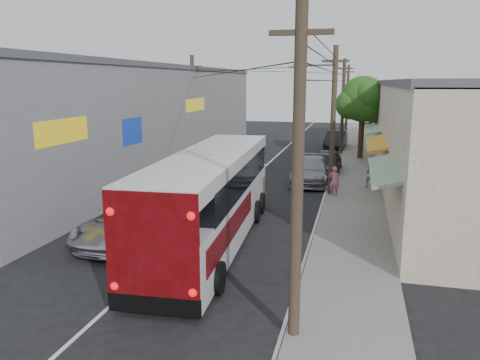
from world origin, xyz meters
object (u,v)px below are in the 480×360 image
object	(u,v)px
coach_bus	(212,197)
pedestrian_far	(369,174)
jeepney	(128,222)
parked_car_mid	(328,161)
parked_car_far	(336,140)
parked_suv	(312,170)
pedestrian_near	(334,181)

from	to	relation	value
coach_bus	pedestrian_far	distance (m)	12.59
jeepney	parked_car_mid	world-z (taller)	same
parked_car_far	pedestrian_far	xyz separation A→B (m)	(2.66, -16.80, 0.10)
parked_car_mid	pedestrian_far	world-z (taller)	pedestrian_far
jeepney	pedestrian_far	world-z (taller)	pedestrian_far
coach_bus	jeepney	xyz separation A→B (m)	(-3.31, -0.53, -1.08)
parked_suv	pedestrian_far	size ratio (longest dim) A/B	3.36
pedestrian_near	pedestrian_far	world-z (taller)	pedestrian_near
parked_suv	pedestrian_far	bearing A→B (deg)	-15.43
pedestrian_near	coach_bus	bearing A→B (deg)	66.28
jeepney	parked_car_mid	xyz separation A→B (m)	(6.72, 16.42, -0.00)
jeepney	parked_suv	size ratio (longest dim) A/B	1.02
parked_car_mid	pedestrian_near	bearing A→B (deg)	-82.79
parked_car_mid	pedestrian_near	xyz separation A→B (m)	(0.81, -7.41, 0.16)
pedestrian_near	parked_car_far	bearing A→B (deg)	-84.90
parked_suv	pedestrian_near	xyz separation A→B (m)	(1.51, -3.51, 0.14)
coach_bus	parked_car_mid	world-z (taller)	coach_bus
jeepney	pedestrian_far	distance (m)	14.86
jeepney	parked_suv	bearing A→B (deg)	67.29
pedestrian_near	pedestrian_far	distance (m)	3.12
coach_bus	jeepney	distance (m)	3.52
coach_bus	jeepney	bearing A→B (deg)	-174.30
parked_car_far	pedestrian_far	size ratio (longest dim) A/B	3.10
coach_bus	parked_car_far	distance (m)	28.02
parked_car_far	pedestrian_far	world-z (taller)	pedestrian_far
parked_car_mid	parked_suv	bearing A→B (deg)	-99.20
parked_suv	parked_car_far	bearing A→B (deg)	88.55
coach_bus	pedestrian_near	xyz separation A→B (m)	(4.22, 8.49, -0.91)
parked_car_mid	parked_car_far	bearing A→B (deg)	90.98
parked_car_mid	pedestrian_far	distance (m)	5.58
coach_bus	jeepney	world-z (taller)	coach_bus
coach_bus	parked_car_mid	distance (m)	16.29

